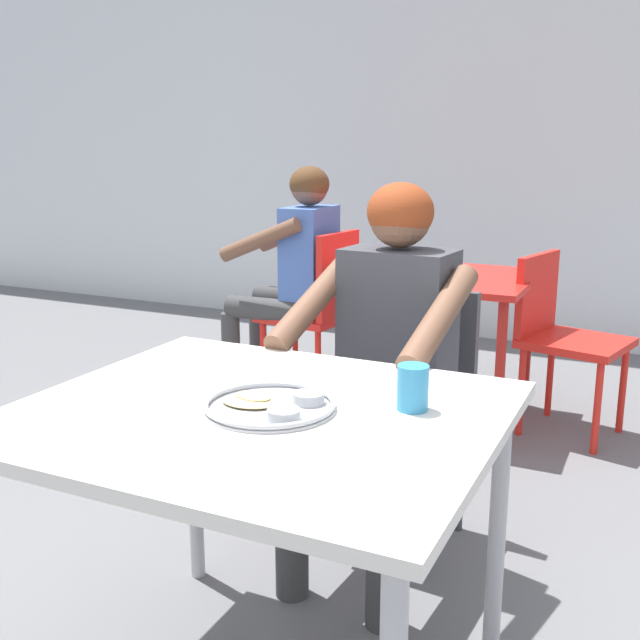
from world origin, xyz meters
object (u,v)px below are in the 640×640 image
(table_foreground, at_px, (259,441))
(chair_foreground, at_px, (410,397))
(table_background_red, at_px, (439,292))
(diner_foreground, at_px, (385,346))
(patron_background, at_px, (294,261))
(chair_red_left, at_px, (319,305))
(chair_red_right, at_px, (560,329))
(thali_tray, at_px, (272,405))
(drinking_cup, at_px, (413,386))

(table_foreground, relative_size, chair_foreground, 1.23)
(table_foreground, bearing_deg, table_background_red, 95.60)
(diner_foreground, distance_m, patron_background, 1.71)
(table_foreground, height_order, chair_foreground, chair_foreground)
(table_background_red, distance_m, chair_red_left, 0.64)
(diner_foreground, xyz_separation_m, chair_red_right, (0.33, 1.43, -0.23))
(patron_background, bearing_deg, table_background_red, 0.12)
(thali_tray, relative_size, table_background_red, 0.33)
(drinking_cup, relative_size, chair_foreground, 0.12)
(chair_foreground, bearing_deg, table_background_red, 102.01)
(drinking_cup, bearing_deg, table_foreground, -156.12)
(table_foreground, xyz_separation_m, drinking_cup, (0.31, 0.14, 0.13))
(chair_foreground, relative_size, chair_red_left, 0.95)
(chair_red_right, bearing_deg, table_background_red, -174.78)
(chair_foreground, height_order, table_background_red, chair_foreground)
(chair_foreground, xyz_separation_m, chair_red_right, (0.32, 1.21, -0.00))
(thali_tray, distance_m, drinking_cup, 0.31)
(diner_foreground, distance_m, chair_red_left, 1.62)
(table_foreground, relative_size, thali_tray, 3.57)
(table_background_red, relative_size, chair_red_left, 0.98)
(drinking_cup, distance_m, diner_foreground, 0.66)
(thali_tray, distance_m, diner_foreground, 0.72)
(drinking_cup, relative_size, table_background_red, 0.12)
(drinking_cup, distance_m, chair_red_left, 2.28)
(table_background_red, bearing_deg, drinking_cup, -75.31)
(chair_foreground, relative_size, table_background_red, 0.97)
(diner_foreground, height_order, chair_red_right, diner_foreground)
(table_foreground, relative_size, drinking_cup, 10.33)
(chair_red_left, bearing_deg, patron_background, 173.13)
(chair_foreground, distance_m, patron_background, 1.57)
(chair_foreground, xyz_separation_m, diner_foreground, (-0.01, -0.22, 0.23))
(table_foreground, height_order, thali_tray, thali_tray)
(table_foreground, bearing_deg, chair_red_left, 111.99)
(chair_red_right, distance_m, patron_background, 1.38)
(drinking_cup, bearing_deg, patron_background, 123.64)
(diner_foreground, distance_m, chair_red_right, 1.49)
(chair_red_left, bearing_deg, diner_foreground, -57.41)
(chair_red_right, bearing_deg, chair_foreground, -104.81)
(chair_foreground, xyz_separation_m, table_background_red, (-0.25, 1.16, 0.13))
(table_foreground, relative_size, diner_foreground, 0.86)
(chair_foreground, distance_m, diner_foreground, 0.32)
(diner_foreground, bearing_deg, patron_background, 126.66)
(chair_foreground, bearing_deg, table_foreground, -92.43)
(drinking_cup, xyz_separation_m, chair_red_right, (0.05, 2.02, -0.32))
(chair_red_left, bearing_deg, table_background_red, 1.86)
(table_background_red, bearing_deg, chair_foreground, -77.99)
(drinking_cup, distance_m, chair_foreground, 0.91)
(chair_red_right, bearing_deg, table_foreground, -99.48)
(chair_foreground, distance_m, chair_red_right, 1.25)
(diner_foreground, bearing_deg, chair_foreground, 86.69)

